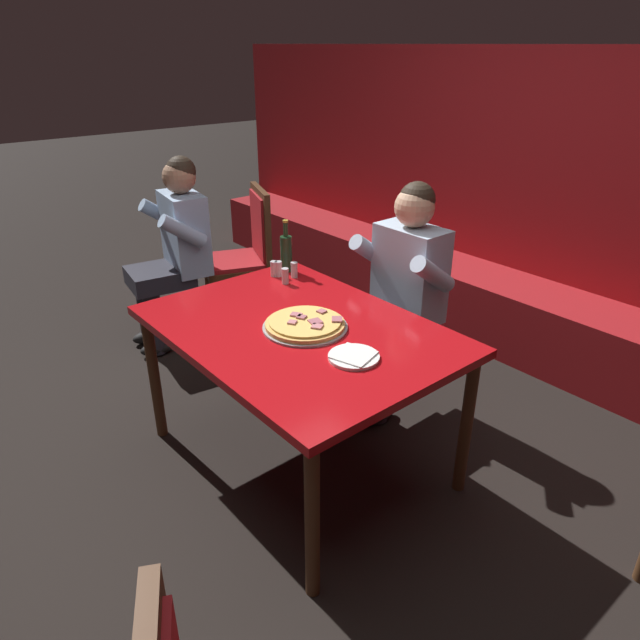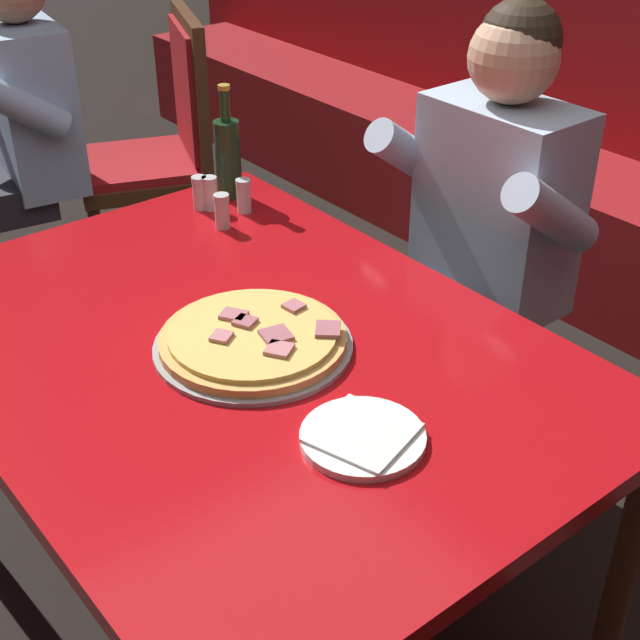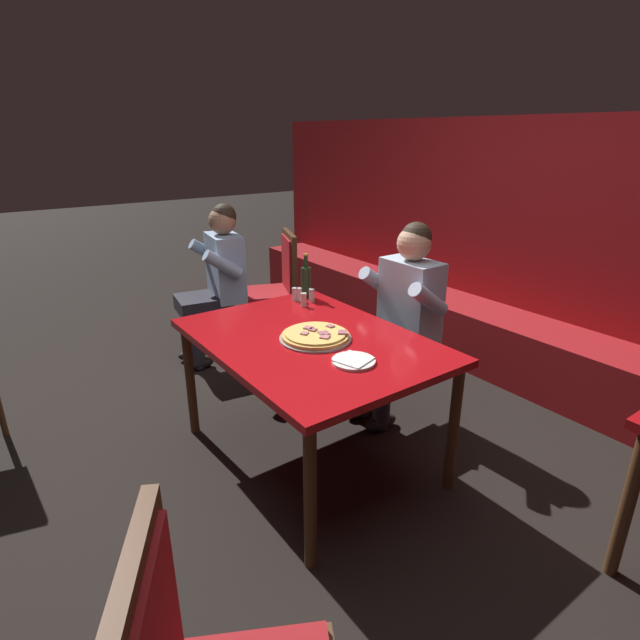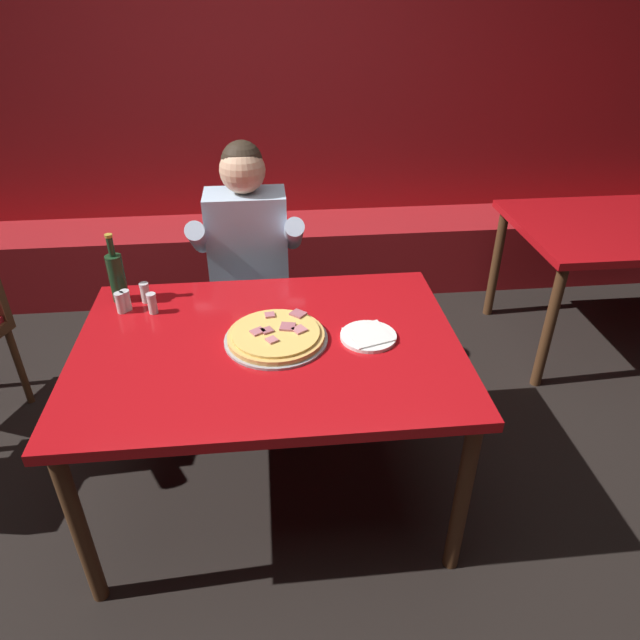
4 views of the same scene
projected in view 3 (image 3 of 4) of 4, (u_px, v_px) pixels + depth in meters
ground_plane at (311, 456)px, 2.92m from camera, size 24.00×24.00×0.00m
booth_wall_panel at (546, 249)px, 3.78m from camera, size 6.80×0.16×1.90m
booth_bench at (508, 346)px, 3.86m from camera, size 6.46×0.48×0.46m
main_dining_table at (310, 350)px, 2.68m from camera, size 1.41×1.01×0.75m
pizza at (316, 336)px, 2.63m from camera, size 0.38×0.38×0.05m
plate_white_paper at (353, 361)px, 2.37m from camera, size 0.21×0.21×0.02m
beer_bottle at (306, 281)px, 3.28m from camera, size 0.07×0.07×0.29m
shaker_parmesan at (299, 295)px, 3.23m from camera, size 0.04×0.04×0.09m
shaker_oregano at (312, 296)px, 3.21m from camera, size 0.04×0.04×0.09m
shaker_red_pepper_flakes at (295, 295)px, 3.23m from camera, size 0.04×0.04×0.09m
shaker_black_pepper at (304, 300)px, 3.13m from camera, size 0.04×0.04×0.09m
diner_seated_blue_shirt at (400, 314)px, 3.14m from camera, size 0.53×0.53×1.27m
dining_chair_side_aisle at (277, 284)px, 4.20m from camera, size 0.57×0.57×1.01m
diner_standing_companion at (216, 278)px, 3.93m from camera, size 0.57×0.58×1.27m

